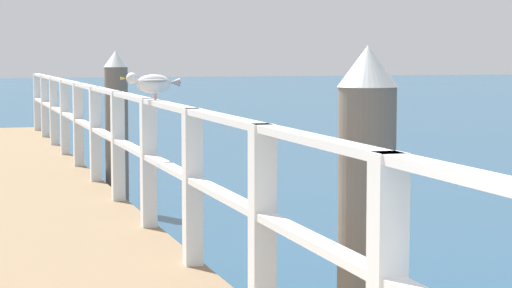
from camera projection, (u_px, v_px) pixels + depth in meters
pier_railing at (106, 128)px, 10.28m from camera, size 0.12×17.11×1.06m
dock_piling_near at (366, 244)px, 4.81m from camera, size 0.29×0.29×1.94m
dock_piling_far at (117, 130)px, 11.98m from camera, size 0.29×0.29×1.94m
seagull_foreground at (153, 83)px, 7.79m from camera, size 0.48×0.19×0.21m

